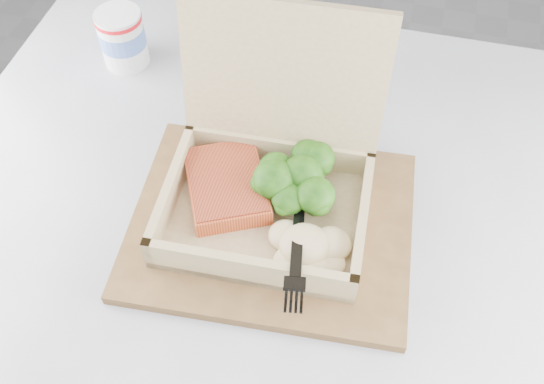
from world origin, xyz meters
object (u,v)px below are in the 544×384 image
(cafe_table, at_px, (267,331))
(takeout_container, at_px, (271,167))
(paper_cup, at_px, (122,37))
(serving_tray, at_px, (271,224))

(cafe_table, xyz_separation_m, takeout_container, (-0.02, 0.08, 0.26))
(takeout_container, bearing_deg, paper_cup, 140.83)
(takeout_container, xyz_separation_m, paper_cup, (-0.27, 0.19, -0.02))
(serving_tray, distance_m, takeout_container, 0.07)
(takeout_container, bearing_deg, cafe_table, -82.42)
(takeout_container, distance_m, paper_cup, 0.33)
(cafe_table, xyz_separation_m, paper_cup, (-0.28, 0.27, 0.24))
(cafe_table, height_order, serving_tray, serving_tray)
(takeout_container, bearing_deg, serving_tray, -78.15)
(cafe_table, distance_m, paper_cup, 0.46)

